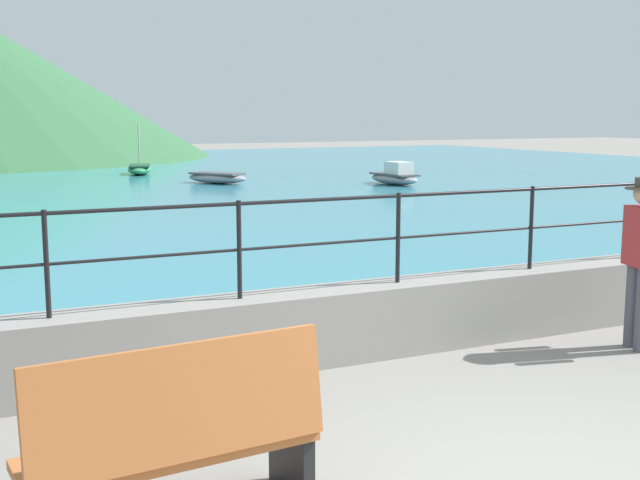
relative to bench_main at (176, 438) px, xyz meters
name	(u,v)px	position (x,y,z in m)	size (l,w,h in m)	color
promenade_wall	(322,325)	(2.17, 2.60, -0.21)	(20.00, 0.56, 0.70)	gray
railing	(322,226)	(2.17, 2.60, 0.76)	(18.44, 0.04, 0.90)	black
lake_water	(37,183)	(2.17, 25.24, -0.53)	(64.00, 44.32, 0.06)	teal
bench_main	(176,438)	(0.00, 0.00, 0.00)	(1.74, 0.70, 1.13)	#B76633
boat_0	(140,169)	(6.21, 27.33, -0.30)	(1.45, 2.45, 1.96)	#338C59
boat_2	(395,176)	(12.76, 18.98, -0.23)	(1.09, 2.37, 0.76)	gray
boat_5	(217,178)	(7.57, 21.94, -0.30)	(2.04, 2.41, 0.36)	gray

